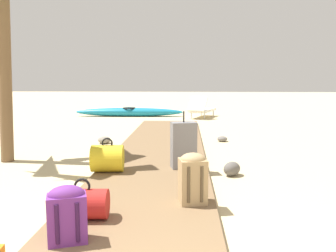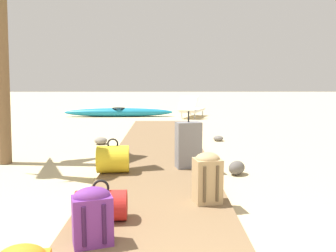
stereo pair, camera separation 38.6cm
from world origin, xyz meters
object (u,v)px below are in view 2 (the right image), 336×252
duffel_bag_red (101,205)px  lounge_chair (191,108)px  backpack_tan (207,176)px  duffel_bag_yellow (113,159)px  kayak (119,112)px  suitcase_grey (188,145)px  backpack_purple (92,215)px

duffel_bag_red → lounge_chair: bearing=80.7°
backpack_tan → duffel_bag_yellow: (-1.23, 1.26, -0.10)m
backpack_tan → kayak: backpack_tan is taller
duffel_bag_red → duffel_bag_yellow: 1.77m
backpack_tan → duffel_bag_yellow: size_ratio=1.12×
lounge_chair → kayak: bearing=173.5°
backpack_tan → duffel_bag_yellow: 1.77m
duffel_bag_red → kayak: size_ratio=0.13×
duffel_bag_yellow → lounge_chair: bearing=77.7°
backpack_tan → kayak: 9.63m
suitcase_grey → backpack_purple: bearing=-110.6°
backpack_purple → duffel_bag_yellow: duffel_bag_yellow is taller
suitcase_grey → kayak: size_ratio=0.22×
backpack_tan → lounge_chair: size_ratio=0.34×
backpack_tan → duffel_bag_yellow: bearing=134.3°
duffel_bag_red → duffel_bag_yellow: (-0.14, 1.76, 0.05)m
suitcase_grey → lounge_chair: (0.59, 7.52, -0.11)m
backpack_purple → lounge_chair: (1.54, 10.07, -0.01)m
backpack_purple → backpack_tan: backpack_tan is taller
suitcase_grey → kayak: (-2.10, 7.83, -0.27)m
backpack_tan → lounge_chair: (0.47, 9.07, -0.05)m
backpack_purple → lounge_chair: lounge_chair is taller
backpack_purple → duffel_bag_yellow: (-0.16, 2.27, -0.06)m
duffel_bag_yellow → kayak: duffel_bag_yellow is taller
kayak → backpack_purple: bearing=-83.7°
duffel_bag_yellow → suitcase_grey: size_ratio=0.58×
duffel_bag_yellow → kayak: 8.17m
duffel_bag_red → kayak: 9.93m
backpack_tan → kayak: bearing=103.3°
duffel_bag_red → backpack_tan: size_ratio=0.90×
duffel_bag_red → backpack_purple: 0.52m
backpack_purple → kayak: (-1.14, 10.38, -0.18)m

